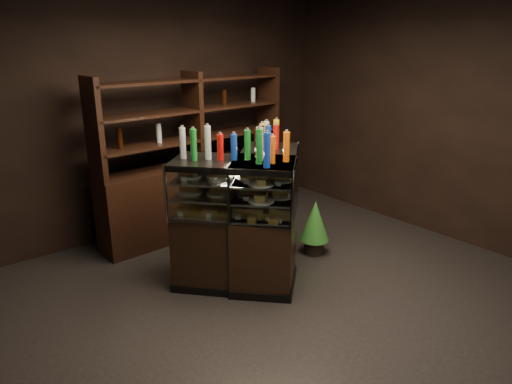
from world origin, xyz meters
TOP-DOWN VIEW (x-y plane):
  - ground at (0.00, 0.00)m, footprint 5.00×5.00m
  - room_shell at (0.00, 0.00)m, footprint 5.02×5.02m
  - display_case at (-0.06, 0.61)m, footprint 1.63×1.28m
  - food_display at (-0.06, 0.61)m, footprint 1.28×0.93m
  - bottles_top at (-0.06, 0.62)m, footprint 1.11×0.78m
  - potted_conifer at (0.86, 0.61)m, footprint 0.34×0.34m
  - back_shelving at (0.20, 2.05)m, footprint 2.53×0.51m

SIDE VIEW (x-z plane):
  - ground at x=0.00m, z-range 0.00..0.00m
  - potted_conifer at x=0.86m, z-range 0.05..0.77m
  - display_case at x=-0.06m, z-range -0.21..1.08m
  - back_shelving at x=0.20m, z-range -0.40..1.60m
  - food_display at x=-0.06m, z-range 0.76..1.16m
  - bottles_top at x=-0.06m, z-range 1.28..1.58m
  - room_shell at x=0.00m, z-range 0.44..3.45m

